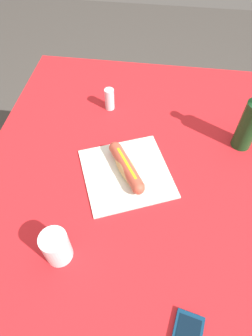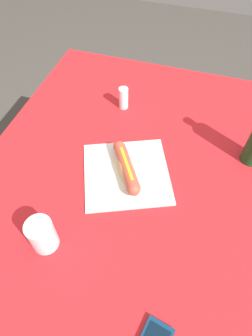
{
  "view_description": "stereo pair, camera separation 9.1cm",
  "coord_description": "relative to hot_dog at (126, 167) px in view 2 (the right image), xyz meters",
  "views": [
    {
      "loc": [
        -0.57,
        -0.07,
        1.51
      ],
      "look_at": [
        -0.02,
        0.0,
        0.79
      ],
      "focal_mm": 30.82,
      "sensor_mm": 36.0,
      "label": 1
    },
    {
      "loc": [
        -0.55,
        -0.16,
        1.51
      ],
      "look_at": [
        -0.02,
        0.0,
        0.79
      ],
      "focal_mm": 30.82,
      "sensor_mm": 36.0,
      "label": 2
    }
  ],
  "objects": [
    {
      "name": "hot_dog",
      "position": [
        0.0,
        0.0,
        0.0
      ],
      "size": [
        0.19,
        0.13,
        0.05
      ],
      "color": "tan",
      "rests_on": "paper_wrapper"
    },
    {
      "name": "dining_table",
      "position": [
        0.02,
        -0.0,
        -0.16
      ],
      "size": [
        1.22,
        0.97,
        0.76
      ],
      "color": "brown",
      "rests_on": "ground"
    },
    {
      "name": "ground_plane",
      "position": [
        0.02,
        -0.0,
        -0.79
      ],
      "size": [
        6.0,
        6.0,
        0.0
      ],
      "primitive_type": "plane",
      "color": "#47423D",
      "rests_on": "ground"
    },
    {
      "name": "salt_shaker",
      "position": [
        0.31,
        0.11,
        0.01
      ],
      "size": [
        0.04,
        0.04,
        0.09
      ],
      "primitive_type": "cylinder",
      "color": "silver",
      "rests_on": "dining_table"
    },
    {
      "name": "paper_wrapper",
      "position": [
        0.0,
        0.0,
        -0.03
      ],
      "size": [
        0.35,
        0.35,
        0.01
      ],
      "primitive_type": "cube",
      "rotation": [
        0.0,
        0.0,
        0.41
      ],
      "color": "silver",
      "rests_on": "dining_table"
    },
    {
      "name": "drinking_cup",
      "position": [
        -0.29,
        0.14,
        0.02
      ],
      "size": [
        0.07,
        0.07,
        0.1
      ],
      "primitive_type": "cylinder",
      "color": "white",
      "rests_on": "dining_table"
    }
  ]
}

